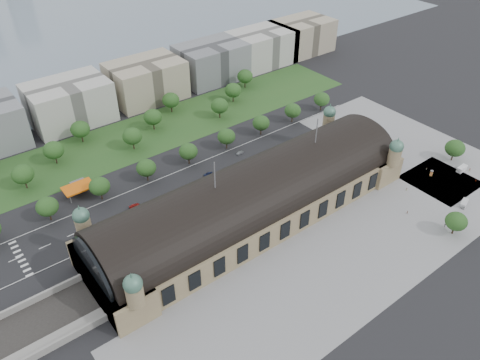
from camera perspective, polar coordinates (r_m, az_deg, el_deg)
ground at (r=208.27m, az=1.69°, el=-4.49°), size 900.00×900.00×0.00m
station at (r=201.72m, az=1.74°, el=-2.28°), size 150.00×48.40×44.30m
plaza_south at (r=191.78m, az=12.51°, el=-10.00°), size 190.00×48.00×0.12m
plaza_east at (r=273.54m, az=18.75°, el=4.38°), size 56.00×100.00×0.12m
road_slab at (r=224.46m, az=-8.44°, el=-1.46°), size 260.00×26.00×0.10m
grass_belt at (r=267.85m, az=-13.55°, el=4.68°), size 300.00×45.00×0.10m
petrol_station at (r=233.80m, az=-19.08°, el=-0.69°), size 14.00×13.00×5.05m
lake at (r=452.06m, az=-23.85°, el=15.83°), size 700.00×320.00×0.08m
office_3 at (r=291.54m, az=-20.07°, el=8.85°), size 45.00×32.00×24.00m
office_4 at (r=307.58m, az=-11.35°, el=11.80°), size 45.00×32.00×24.00m
office_5 at (r=330.49m, az=-3.52°, el=14.18°), size 45.00×32.00×24.00m
office_6 at (r=355.88m, az=2.67°, el=15.86°), size 45.00×32.00×24.00m
office_7 at (r=381.50m, az=7.50°, el=17.02°), size 45.00×32.00×24.00m
tree_row_2 at (r=218.36m, az=-22.45°, el=-3.02°), size 9.60×9.60×11.52m
tree_row_3 at (r=222.83m, az=-16.76°, el=-0.73°), size 9.60×9.60×11.52m
tree_row_4 at (r=229.74m, az=-11.36°, el=1.45°), size 9.60×9.60×11.52m
tree_row_5 at (r=238.87m, az=-6.32°, el=3.48°), size 9.60×9.60×11.52m
tree_row_6 at (r=249.98m, az=-1.67°, el=5.32°), size 9.60×9.60×11.52m
tree_row_7 at (r=262.82m, az=2.58°, el=6.96°), size 9.60×9.60×11.52m
tree_row_8 at (r=277.14m, az=6.44°, el=8.41°), size 9.60×9.60×11.52m
tree_row_9 at (r=292.74m, az=9.93°, el=9.67°), size 9.60×9.60×11.52m
tree_belt_3 at (r=242.51m, az=-24.97°, el=0.63°), size 10.40×10.40×12.48m
tree_belt_4 at (r=255.50m, az=-21.79°, el=3.40°), size 10.40×10.40×12.48m
tree_belt_5 at (r=269.75m, az=-18.91°, el=5.88°), size 10.40×10.40×12.48m
tree_belt_6 at (r=255.47m, az=-13.00°, el=5.23°), size 10.40×10.40×12.48m
tree_belt_7 at (r=271.85m, az=-10.59°, el=7.56°), size 10.40×10.40×12.48m
tree_belt_8 at (r=289.06m, az=-8.44°, el=9.61°), size 10.40×10.40×12.48m
tree_belt_9 at (r=279.68m, az=-2.51°, el=9.03°), size 10.40×10.40×12.48m
tree_belt_10 at (r=298.37m, az=-0.86°, el=10.89°), size 10.40×10.40×12.48m
tree_belt_11 at (r=317.55m, az=0.61°, el=12.52°), size 10.40×10.40×12.48m
tree_plaza_ne at (r=264.13m, az=24.74°, el=3.54°), size 10.00×10.00×11.69m
tree_plaza_s at (r=215.36m, az=24.87°, el=-4.60°), size 9.00×9.00×10.64m
traffic_car_2 at (r=210.41m, az=-14.79°, el=-5.19°), size 5.37×2.53×1.48m
traffic_car_3 at (r=218.26m, az=-12.75°, el=-3.08°), size 5.06×2.20×1.45m
traffic_car_4 at (r=233.08m, az=-3.92°, el=0.73°), size 4.78×2.33×1.57m
traffic_car_5 at (r=248.68m, az=-0.00°, el=3.33°), size 4.50×2.07×1.43m
parked_car_0 at (r=202.99m, az=-15.85°, el=-7.20°), size 4.91×4.33×1.61m
parked_car_1 at (r=199.91m, az=-19.07°, el=-8.84°), size 5.69×4.90×1.45m
parked_car_2 at (r=202.74m, az=-13.23°, el=-6.74°), size 6.00×4.24×1.61m
parked_car_3 at (r=206.15m, az=-10.26°, el=-5.42°), size 4.74×3.70×1.51m
parked_car_4 at (r=206.67m, az=-12.76°, el=-5.72°), size 4.11×3.48×1.33m
parked_car_5 at (r=202.12m, az=-13.90°, el=-7.05°), size 5.85×4.27×1.48m
parked_car_6 at (r=213.03m, az=-5.66°, el=-3.33°), size 5.65×3.92×1.52m
bus_west at (r=219.70m, az=-7.00°, el=-1.72°), size 12.17×3.38×3.36m
bus_mid at (r=226.34m, az=-3.88°, el=-0.22°), size 11.90×3.65×3.27m
bus_east at (r=235.60m, az=1.98°, el=1.50°), size 11.94×3.60×3.28m
van_east at (r=260.29m, az=25.39°, el=1.21°), size 6.36×2.80×2.71m
van_south at (r=236.22m, az=25.61°, el=-2.65°), size 6.44×4.06×2.60m
advertising_column at (r=250.64m, az=22.29°, el=0.79°), size 1.56×1.56×2.96m
pedestrian_0 at (r=236.21m, az=19.65°, el=-1.07°), size 0.90×0.70×1.62m
pedestrian_1 at (r=222.22m, az=19.72°, el=-3.72°), size 0.65×0.70×1.61m
pedestrian_2 at (r=254.71m, az=21.78°, el=1.32°), size 0.55×0.80×1.52m
pedestrian_3 at (r=254.88m, az=26.79°, el=-0.10°), size 1.27×0.97×1.96m
pedestrian_4 at (r=220.97m, az=23.68°, el=-5.13°), size 1.08×0.93×1.56m
pedestrian_5 at (r=262.33m, az=26.21°, el=1.12°), size 0.52×0.85×1.69m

